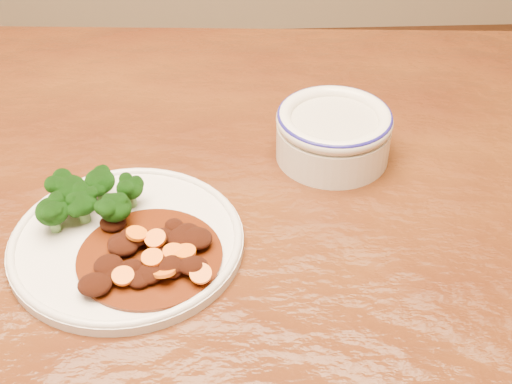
{
  "coord_description": "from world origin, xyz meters",
  "views": [
    {
      "loc": [
        0.11,
        -0.58,
        1.24
      ],
      "look_at": [
        0.13,
        0.01,
        0.77
      ],
      "focal_mm": 50.0,
      "sensor_mm": 36.0,
      "label": 1
    }
  ],
  "objects": [
    {
      "name": "mince_stew",
      "position": [
        0.02,
        -0.08,
        0.77
      ],
      "size": [
        0.14,
        0.14,
        0.02
      ],
      "color": "#4E1F08",
      "rests_on": "dinner_plate"
    },
    {
      "name": "broccoli_florets",
      "position": [
        -0.04,
        -0.01,
        0.78
      ],
      "size": [
        0.1,
        0.08,
        0.04
      ],
      "color": "#60954D",
      "rests_on": "dinner_plate"
    },
    {
      "name": "dinner_plate",
      "position": [
        -0.0,
        -0.05,
        0.76
      ],
      "size": [
        0.24,
        0.24,
        0.01
      ],
      "rotation": [
        0.0,
        0.0,
        0.11
      ],
      "color": "silver",
      "rests_on": "dining_table"
    },
    {
      "name": "dining_table",
      "position": [
        -0.0,
        0.0,
        0.67
      ],
      "size": [
        1.56,
        1.0,
        0.75
      ],
      "rotation": [
        0.0,
        0.0,
        -0.07
      ],
      "color": "#542A0E",
      "rests_on": "ground"
    },
    {
      "name": "dip_bowl",
      "position": [
        0.23,
        0.1,
        0.78
      ],
      "size": [
        0.13,
        0.13,
        0.06
      ],
      "rotation": [
        0.0,
        0.0,
        -0.25
      ],
      "color": "silver",
      "rests_on": "dining_table"
    }
  ]
}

